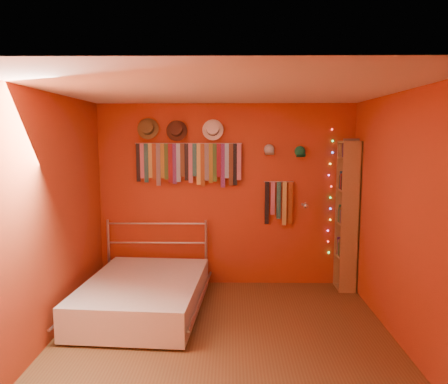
# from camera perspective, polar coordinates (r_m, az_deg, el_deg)

# --- Properties ---
(ground) EXTENTS (3.50, 3.50, 0.00)m
(ground) POSITION_cam_1_polar(r_m,az_deg,el_deg) (4.69, -0.04, -18.74)
(ground) COLOR brown
(ground) RESTS_ON ground
(back_wall) EXTENTS (3.50, 0.02, 2.50)m
(back_wall) POSITION_cam_1_polar(r_m,az_deg,el_deg) (6.02, 0.25, -0.43)
(back_wall) COLOR maroon
(back_wall) RESTS_ON ground
(right_wall) EXTENTS (0.02, 3.50, 2.50)m
(right_wall) POSITION_cam_1_polar(r_m,az_deg,el_deg) (4.61, 22.31, -3.38)
(right_wall) COLOR maroon
(right_wall) RESTS_ON ground
(left_wall) EXTENTS (0.02, 3.50, 2.50)m
(left_wall) POSITION_cam_1_polar(r_m,az_deg,el_deg) (4.66, -22.11, -3.25)
(left_wall) COLOR maroon
(left_wall) RESTS_ON ground
(ceiling) EXTENTS (3.50, 3.50, 0.02)m
(ceiling) POSITION_cam_1_polar(r_m,az_deg,el_deg) (4.24, -0.04, 13.25)
(ceiling) COLOR white
(ceiling) RESTS_ON back_wall
(tie_rack) EXTENTS (1.45, 0.03, 0.60)m
(tie_rack) POSITION_cam_1_polar(r_m,az_deg,el_deg) (5.94, -4.59, 3.94)
(tie_rack) COLOR #BABABF
(tie_rack) RESTS_ON back_wall
(small_tie_rack) EXTENTS (0.40, 0.03, 0.60)m
(small_tie_rack) POSITION_cam_1_polar(r_m,az_deg,el_deg) (6.00, 7.18, -1.14)
(small_tie_rack) COLOR #BABABF
(small_tie_rack) RESTS_ON back_wall
(fedora_olive) EXTENTS (0.29, 0.16, 0.28)m
(fedora_olive) POSITION_cam_1_polar(r_m,az_deg,el_deg) (5.98, -9.97, 8.22)
(fedora_olive) COLOR brown
(fedora_olive) RESTS_ON back_wall
(fedora_brown) EXTENTS (0.28, 0.15, 0.28)m
(fedora_brown) POSITION_cam_1_polar(r_m,az_deg,el_deg) (5.92, -6.24, 8.05)
(fedora_brown) COLOR #462419
(fedora_brown) RESTS_ON back_wall
(fedora_white) EXTENTS (0.28, 0.15, 0.28)m
(fedora_white) POSITION_cam_1_polar(r_m,az_deg,el_deg) (5.88, -1.48, 8.20)
(fedora_white) COLOR white
(fedora_white) RESTS_ON back_wall
(cap_white) EXTENTS (0.16, 0.20, 0.16)m
(cap_white) POSITION_cam_1_polar(r_m,az_deg,el_deg) (5.94, 5.90, 5.53)
(cap_white) COLOR beige
(cap_white) RESTS_ON back_wall
(cap_green) EXTENTS (0.16, 0.20, 0.16)m
(cap_green) POSITION_cam_1_polar(r_m,az_deg,el_deg) (5.99, 9.89, 5.23)
(cap_green) COLOR #197247
(cap_green) RESTS_ON back_wall
(fairy_lights) EXTENTS (0.06, 0.02, 1.72)m
(fairy_lights) POSITION_cam_1_polar(r_m,az_deg,el_deg) (6.13, 13.71, -0.00)
(fairy_lights) COLOR #FF3333
(fairy_lights) RESTS_ON back_wall
(reading_lamp) EXTENTS (0.07, 0.29, 0.09)m
(reading_lamp) POSITION_cam_1_polar(r_m,az_deg,el_deg) (5.90, 10.54, -1.74)
(reading_lamp) COLOR #BABABF
(reading_lamp) RESTS_ON back_wall
(bookshelf) EXTENTS (0.25, 0.34, 2.00)m
(bookshelf) POSITION_cam_1_polar(r_m,az_deg,el_deg) (6.05, 16.14, -2.91)
(bookshelf) COLOR olive
(bookshelf) RESTS_ON ground
(bed) EXTENTS (1.51, 1.95, 0.92)m
(bed) POSITION_cam_1_polar(r_m,az_deg,el_deg) (5.34, -10.43, -13.05)
(bed) COLOR #BABABF
(bed) RESTS_ON ground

